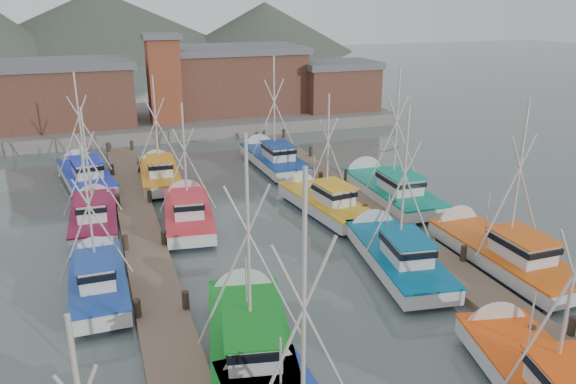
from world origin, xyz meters
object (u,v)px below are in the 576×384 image
object	(u,v)px
boat_8	(188,212)
boat_12	(159,174)
boat_1	(540,381)
lookout_tower	(164,78)
boat_4	(249,337)

from	to	relation	value
boat_8	boat_12	world-z (taller)	boat_12
boat_1	boat_12	size ratio (longest dim) A/B	1.10
lookout_tower	boat_4	distance (m)	38.76
boat_1	boat_12	xyz separation A→B (m)	(-9.21, 28.38, -0.00)
boat_4	boat_12	xyz separation A→B (m)	(-0.60, 22.63, -0.00)
boat_1	boat_8	bearing A→B (deg)	125.28
lookout_tower	boat_1	world-z (taller)	lookout_tower
boat_8	lookout_tower	bearing A→B (deg)	91.75
boat_12	boat_4	bearing A→B (deg)	-85.33
boat_1	boat_8	xyz separation A→B (m)	(-8.56, 19.86, -0.00)
boat_1	boat_12	bearing A→B (deg)	119.94
lookout_tower	boat_8	size ratio (longest dim) A/B	0.96
boat_4	lookout_tower	bearing A→B (deg)	97.90
boat_4	boat_8	bearing A→B (deg)	100.88
lookout_tower	boat_1	distance (m)	44.88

